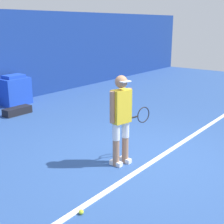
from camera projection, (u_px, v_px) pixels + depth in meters
name	position (u px, v px, depth m)	size (l,w,h in m)	color
ground_plane	(144.00, 158.00, 5.99)	(24.00, 24.00, 0.00)	#2D5193
court_baseline	(155.00, 160.00, 5.86)	(21.60, 0.10, 0.01)	white
tennis_player	(121.00, 116.00, 5.50)	(0.94, 0.32, 1.64)	#A37556
tennis_ball	(81.00, 212.00, 4.21)	(0.07, 0.07, 0.07)	#D1E533
covered_chair	(15.00, 90.00, 9.81)	(0.87, 0.62, 0.94)	blue
equipment_bag	(17.00, 111.00, 8.80)	(0.81, 0.31, 0.21)	black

